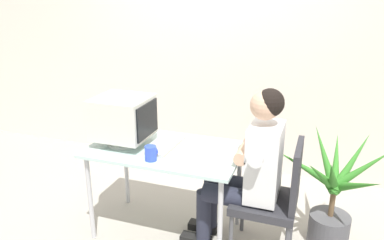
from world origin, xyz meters
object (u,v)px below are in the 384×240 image
crt_monitor (123,118)px  person_seated (249,166)px  potted_plant (333,198)px  desk_mug (151,153)px  desk (166,156)px  keyboard (166,144)px  office_chair (275,195)px

crt_monitor → person_seated: bearing=2.2°
potted_plant → desk_mug: bearing=-158.1°
crt_monitor → person_seated: size_ratio=0.33×
person_seated → desk: bearing=-178.7°
keyboard → office_chair: bearing=-1.6°
crt_monitor → keyboard: size_ratio=0.96×
person_seated → desk_mug: 0.70m
person_seated → office_chair: bearing=0.0°
office_chair → potted_plant: bearing=32.7°
crt_monitor → office_chair: bearing=1.8°
keyboard → person_seated: 0.66m
office_chair → potted_plant: 0.48m
keyboard → office_chair: 0.89m
keyboard → office_chair: (0.85, -0.02, -0.26)m
desk → keyboard: (-0.01, 0.04, 0.08)m
desk_mug → keyboard: bearing=90.3°
desk → desk_mug: size_ratio=10.84×
desk → office_chair: (0.84, 0.01, -0.18)m
desk → keyboard: size_ratio=2.68×
desk_mug → crt_monitor: bearing=147.5°
desk → office_chair: 0.86m
desk → person_seated: (0.64, 0.01, 0.02)m
crt_monitor → potted_plant: (1.57, 0.29, -0.55)m
office_chair → potted_plant: potted_plant is taller
crt_monitor → keyboard: 0.38m
crt_monitor → office_chair: (1.17, 0.04, -0.46)m
desk → desk_mug: (-0.01, -0.23, 0.12)m
desk_mug → desk: bearing=87.6°
crt_monitor → desk_mug: bearing=-32.5°
desk → potted_plant: 1.29m
desk → keyboard: keyboard is taller
keyboard → person_seated: size_ratio=0.34×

